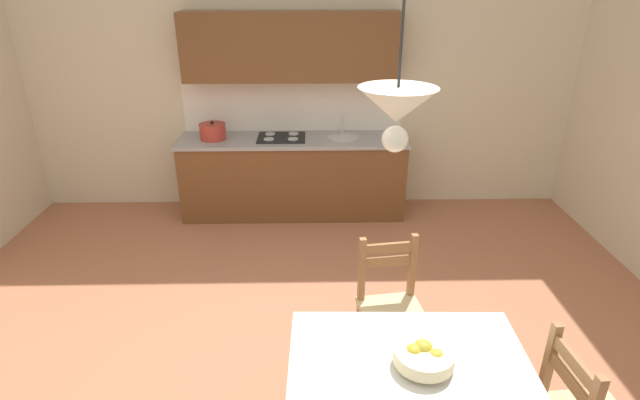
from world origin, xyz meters
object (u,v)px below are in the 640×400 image
Objects in this scene: fruit_bowl at (424,356)px; pendant_lamp at (397,108)px; kitchen_cabinetry at (292,141)px; dining_table at (409,389)px; dining_chair_kitchen_side at (391,309)px.

fruit_bowl is 1.24m from pendant_lamp.
kitchen_cabinetry is at bearing 99.27° from pendant_lamp.
pendant_lamp reaches higher than fruit_bowl.
pendant_lamp reaches higher than dining_table.
dining_table is 1.44m from pendant_lamp.
fruit_bowl is (0.75, -3.38, -0.04)m from kitchen_cabinetry.
kitchen_cabinetry is 2.65m from dining_chair_kitchen_side.
pendant_lamp is (-0.14, 0.06, 1.43)m from dining_table.
dining_table is at bearing -165.44° from fruit_bowl.
kitchen_cabinetry is 3.11× the size of pendant_lamp.
fruit_bowl is at bearing -89.56° from dining_chair_kitchen_side.
pendant_lamp is at bearing 166.65° from fruit_bowl.
fruit_bowl is (0.06, 0.02, 0.20)m from dining_table.
dining_table is 0.21m from fruit_bowl.
pendant_lamp reaches higher than kitchen_cabinetry.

